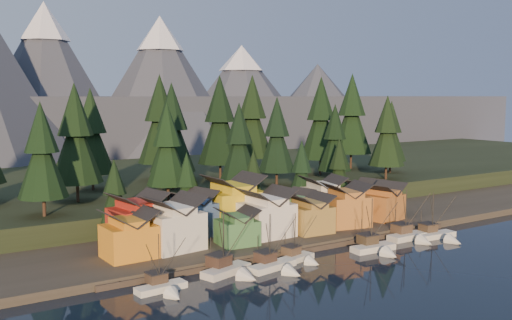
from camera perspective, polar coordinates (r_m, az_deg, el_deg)
ground at (r=100.56m, az=9.76°, el=-11.17°), size 500.00×500.00×0.00m
shore_strip at (r=131.56m, az=-2.12°, el=-6.53°), size 400.00×50.00×1.50m
hillside at (r=175.31m, az=-10.46°, el=-2.62°), size 420.00×100.00×6.00m
dock at (r=112.61m, az=4.03°, el=-8.90°), size 80.00×4.00×1.00m
mountain_ridge at (r=290.58m, az=-20.63°, el=5.19°), size 560.00×190.00×90.00m
boat_0 at (r=90.97m, az=-9.22°, el=-11.80°), size 8.52×9.16×9.97m
boat_1 at (r=97.79m, az=-2.54°, el=-10.13°), size 10.12×10.72×12.05m
boat_2 at (r=100.49m, az=2.07°, el=-9.88°), size 9.97×10.54×10.86m
boat_3 at (r=105.89m, az=4.44°, el=-9.06°), size 7.82×8.35×9.84m
boat_4 at (r=114.11m, az=12.00°, el=-7.91°), size 9.58×10.34×11.55m
boat_5 at (r=124.76m, az=15.26°, el=-6.71°), size 9.37×10.21×11.90m
boat_6 at (r=127.61m, az=17.81°, el=-6.69°), size 10.53×11.36×10.87m
house_front_0 at (r=104.58m, az=-12.61°, el=-7.12°), size 8.97×8.52×8.61m
house_front_1 at (r=108.65m, az=-8.29°, el=-6.09°), size 10.91×10.57×10.12m
house_front_2 at (r=111.40m, az=-1.91°, el=-6.57°), size 7.86×7.91×7.03m
house_front_3 at (r=117.57m, az=1.07°, el=-5.14°), size 9.91×9.47×9.84m
house_front_4 at (r=121.60m, az=5.41°, el=-5.22°), size 8.47×9.05×8.08m
house_front_5 at (r=128.21m, az=9.00°, el=-4.31°), size 10.55×9.90×9.55m
house_front_6 at (r=136.88m, az=12.56°, el=-3.94°), size 9.99×9.63×8.51m
house_back_0 at (r=112.62m, az=-11.78°, el=-5.68°), size 10.55×10.23×10.25m
house_back_1 at (r=117.87m, az=-6.50°, el=-5.24°), size 10.24×10.31×9.50m
house_back_2 at (r=123.57m, az=-2.28°, el=-4.08°), size 11.33×10.43×11.82m
house_back_3 at (r=127.79m, az=3.79°, el=-4.68°), size 9.17×8.53×7.92m
house_back_4 at (r=135.73m, az=6.71°, el=-3.61°), size 10.71×10.43×9.85m
house_back_5 at (r=143.33m, az=10.84°, el=-3.51°), size 8.77×8.84×8.17m
tree_hill_2 at (r=121.68m, az=-20.62°, el=0.57°), size 9.98×9.98×23.24m
tree_hill_3 at (r=135.45m, az=-17.58°, el=2.19°), size 11.73×11.73×27.33m
tree_hill_4 at (r=152.06m, az=-16.14°, el=2.47°), size 11.32×11.32×26.38m
tree_hill_5 at (r=132.18m, az=-8.85°, el=1.26°), size 9.83×9.83×22.90m
tree_hill_6 at (r=148.89m, az=-8.39°, el=2.87°), size 11.92×11.92×27.77m
tree_hill_7 at (r=138.66m, az=-1.70°, el=1.54°), size 9.76×9.76×22.73m
tree_hill_8 at (r=163.13m, az=-3.63°, el=3.70°), size 12.96×12.96×30.19m
tree_hill_9 at (r=153.12m, az=2.10°, el=2.28°), size 10.35×10.35×24.12m
tree_hill_10 at (r=178.14m, az=-0.37°, el=4.06°), size 13.24×13.24×30.85m
tree_hill_11 at (r=159.00m, az=7.88°, el=1.98°), size 9.49×9.49×22.10m
tree_hill_12 at (r=176.11m, az=6.50°, el=3.87°), size 12.97×12.97×30.21m
tree_hill_13 at (r=169.72m, az=12.96°, el=2.60°), size 10.51×10.51×24.49m
tree_hill_14 at (r=192.35m, az=9.55°, el=4.28°), size 13.60×13.60×31.69m
tree_hill_15 at (r=165.96m, az=-9.55°, el=3.72°), size 13.08×13.08×30.48m
tree_hill_17 at (r=185.32m, az=13.35°, el=2.61°), size 9.78×9.78×22.77m
tree_shore_0 at (r=118.23m, az=-13.94°, el=-3.43°), size 6.98×6.98×16.27m
tree_shore_1 at (r=124.13m, az=-6.92°, el=-2.70°), size 7.18×7.18×16.74m
tree_shore_2 at (r=132.31m, az=-0.27°, el=-2.19°), size 7.01×7.01×16.34m
tree_shore_3 at (r=140.09m, az=4.57°, el=-1.32°), size 7.79×7.79×18.14m
tree_shore_4 at (r=147.59m, az=8.29°, el=-0.96°), size 7.80×7.80×18.18m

